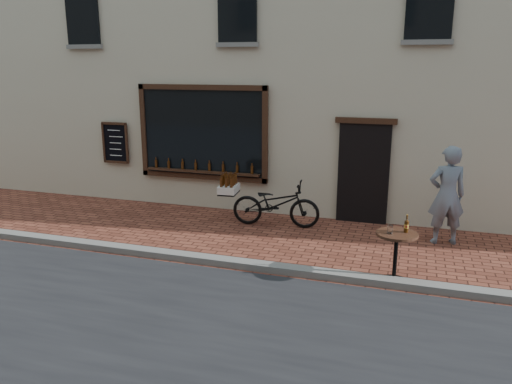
% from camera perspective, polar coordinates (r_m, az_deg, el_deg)
% --- Properties ---
extents(ground, '(90.00, 90.00, 0.00)m').
position_cam_1_polar(ground, '(8.67, -3.44, -8.87)').
color(ground, '#5A291D').
rests_on(ground, ground).
extents(kerb, '(90.00, 0.25, 0.12)m').
position_cam_1_polar(kerb, '(8.81, -2.98, -8.03)').
color(kerb, slate).
rests_on(kerb, ground).
extents(shop_building, '(28.00, 6.20, 10.00)m').
position_cam_1_polar(shop_building, '(14.31, 6.29, 20.60)').
color(shop_building, beige).
rests_on(shop_building, ground).
extents(cargo_bicycle, '(2.24, 0.84, 1.07)m').
position_cam_1_polar(cargo_bicycle, '(10.79, 2.08, -1.29)').
color(cargo_bicycle, black).
rests_on(cargo_bicycle, ground).
extents(bistro_table, '(0.66, 0.66, 1.13)m').
position_cam_1_polar(bistro_table, '(8.26, 15.73, -6.09)').
color(bistro_table, black).
rests_on(bistro_table, ground).
extents(pedestrian, '(0.81, 0.64, 1.94)m').
position_cam_1_polar(pedestrian, '(10.30, 20.98, -0.35)').
color(pedestrian, slate).
rests_on(pedestrian, ground).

